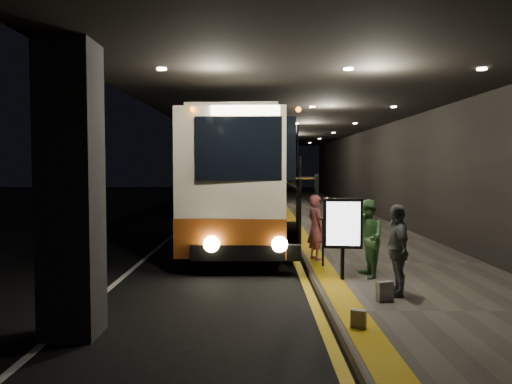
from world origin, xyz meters
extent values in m
plane|color=black|center=(0.00, 0.00, 0.00)|extent=(90.00, 90.00, 0.00)
cube|color=silver|center=(-1.80, 5.00, 0.01)|extent=(0.12, 50.00, 0.01)
cube|color=gold|center=(2.35, 5.00, 0.01)|extent=(0.18, 50.00, 0.01)
cube|color=#514C44|center=(4.75, 5.00, 0.07)|extent=(4.50, 50.00, 0.15)
cube|color=gold|center=(2.85, 5.00, 0.16)|extent=(0.50, 50.00, 0.01)
cube|color=black|center=(7.00, 5.00, 3.00)|extent=(0.10, 50.00, 6.00)
cube|color=black|center=(-1.50, -8.00, 2.20)|extent=(0.80, 0.80, 4.40)
cube|color=black|center=(-1.50, 4.00, 2.20)|extent=(0.80, 0.80, 4.40)
cube|color=black|center=(-1.50, 16.00, 2.20)|extent=(0.80, 0.80, 4.40)
cube|color=black|center=(2.50, 5.00, 4.60)|extent=(9.00, 50.00, 0.40)
cube|color=beige|center=(1.03, 2.14, 2.18)|extent=(3.33, 12.58, 3.53)
cube|color=#903815|center=(1.03, 2.14, 0.88)|extent=(3.35, 12.60, 0.93)
cube|color=black|center=(1.03, -4.12, 2.96)|extent=(2.28, 0.20, 1.45)
cube|color=black|center=(1.03, -4.04, 0.57)|extent=(2.55, 0.40, 0.36)
cylinder|color=black|center=(-0.15, -1.81, 0.52)|extent=(0.29, 1.04, 1.04)
cylinder|color=black|center=(2.20, -1.81, 0.52)|extent=(0.29, 1.04, 1.04)
cylinder|color=black|center=(-0.15, 6.29, 0.52)|extent=(0.29, 1.04, 1.04)
cylinder|color=black|center=(2.20, 6.29, 0.52)|extent=(0.29, 1.04, 1.04)
sphere|color=#FFEAA5|center=(0.25, -4.13, 0.78)|extent=(0.37, 0.37, 0.37)
sphere|color=#FFEAA5|center=(1.81, -4.13, 0.78)|extent=(0.37, 0.37, 0.37)
cube|color=#FFF2BF|center=(1.03, -4.13, 3.82)|extent=(1.56, 0.14, 0.23)
cube|color=beige|center=(0.88, 15.31, 2.22)|extent=(2.92, 12.74, 3.59)
cube|color=#903815|center=(0.88, 15.31, 0.90)|extent=(2.94, 12.76, 0.95)
cube|color=black|center=(0.88, 8.94, 3.01)|extent=(2.33, 0.11, 1.48)
cube|color=black|center=(0.88, 9.02, 0.58)|extent=(2.59, 0.31, 0.37)
cylinder|color=black|center=(-0.32, 11.30, 0.53)|extent=(0.30, 1.06, 1.06)
cylinder|color=black|center=(2.08, 11.30, 0.53)|extent=(0.30, 1.06, 1.06)
cylinder|color=black|center=(-0.32, 19.54, 0.53)|extent=(0.30, 1.06, 1.06)
cylinder|color=black|center=(2.08, 19.54, 0.53)|extent=(0.30, 1.06, 1.06)
imported|color=#CA5E67|center=(2.80, -2.71, 0.99)|extent=(0.60, 0.72, 1.67)
imported|color=#487D45|center=(3.67, -4.73, 1.00)|extent=(0.59, 0.87, 1.69)
imported|color=#4F5155|center=(3.90, -6.23, 1.00)|extent=(0.52, 1.00, 1.71)
cube|color=black|center=(3.57, -6.65, 0.33)|extent=(0.32, 0.22, 0.36)
cube|color=#B2AFA7|center=(2.80, -8.12, 0.29)|extent=(0.25, 0.20, 0.27)
cylinder|color=black|center=(3.10, -4.99, 0.49)|extent=(0.08, 0.08, 0.68)
cube|color=black|center=(3.10, -4.99, 1.36)|extent=(0.83, 0.19, 1.06)
cube|color=white|center=(3.10, -5.05, 1.36)|extent=(0.69, 0.09, 0.92)
cylinder|color=black|center=(2.87, -3.61, 0.72)|extent=(0.05, 0.05, 1.15)
camera|label=1|loc=(1.28, -15.44, 2.57)|focal=35.00mm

